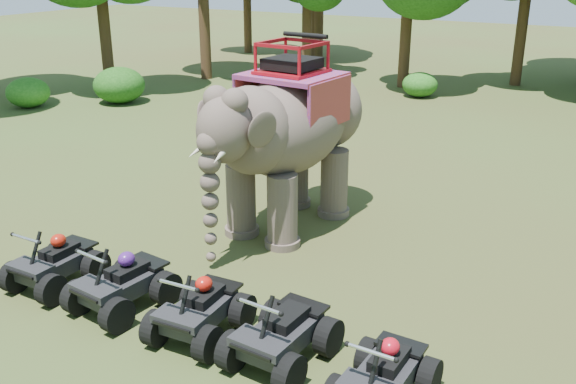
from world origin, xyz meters
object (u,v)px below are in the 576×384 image
atv_0 (54,256)px  atv_2 (200,302)px  elephant (289,135)px  atv_1 (121,276)px  atv_3 (282,325)px  atv_4 (385,367)px

atv_0 → atv_2: 3.60m
elephant → atv_1: size_ratio=2.95×
atv_1 → atv_3: atv_3 is taller
elephant → atv_1: bearing=-93.2°
atv_0 → atv_1: 1.79m
atv_0 → atv_4: size_ratio=1.03×
atv_4 → atv_0: bearing=-179.7°
atv_0 → atv_4: atv_0 is taller
atv_2 → atv_4: atv_2 is taller
atv_0 → atv_1: atv_1 is taller
atv_1 → atv_4: atv_1 is taller
atv_2 → atv_3: atv_3 is taller
atv_2 → atv_3: (1.61, 0.03, 0.03)m
elephant → atv_3: (2.66, -5.03, -1.58)m
atv_2 → atv_3: size_ratio=0.96×
elephant → atv_3: elephant is taller
atv_1 → atv_2: size_ratio=1.04×
atv_2 → atv_3: 1.61m
atv_1 → atv_2: atv_1 is taller
atv_0 → atv_3: 5.22m
elephant → atv_4: (4.50, -5.21, -1.63)m
atv_3 → atv_0: bearing=-176.1°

